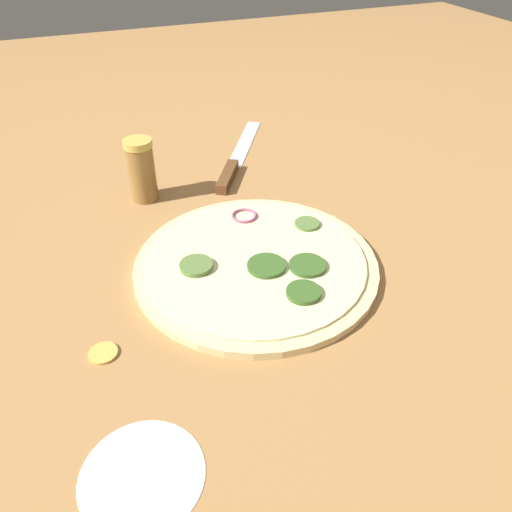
% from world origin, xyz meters
% --- Properties ---
extents(ground_plane, '(3.00, 3.00, 0.00)m').
position_xyz_m(ground_plane, '(0.00, 0.00, 0.00)').
color(ground_plane, '#9E703F').
extents(pizza, '(0.35, 0.35, 0.02)m').
position_xyz_m(pizza, '(0.00, -0.00, 0.01)').
color(pizza, beige).
rests_on(pizza, ground_plane).
extents(knife, '(0.20, 0.30, 0.02)m').
position_xyz_m(knife, '(0.07, 0.30, 0.01)').
color(knife, silver).
rests_on(knife, ground_plane).
extents(spice_jar, '(0.05, 0.05, 0.11)m').
position_xyz_m(spice_jar, '(-0.11, 0.25, 0.06)').
color(spice_jar, olive).
rests_on(spice_jar, ground_plane).
extents(loose_cap, '(0.03, 0.03, 0.01)m').
position_xyz_m(loose_cap, '(-0.23, -0.09, 0.00)').
color(loose_cap, gold).
rests_on(loose_cap, ground_plane).
extents(flour_patch, '(0.12, 0.12, 0.00)m').
position_xyz_m(flour_patch, '(-0.21, -0.25, 0.00)').
color(flour_patch, white).
rests_on(flour_patch, ground_plane).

